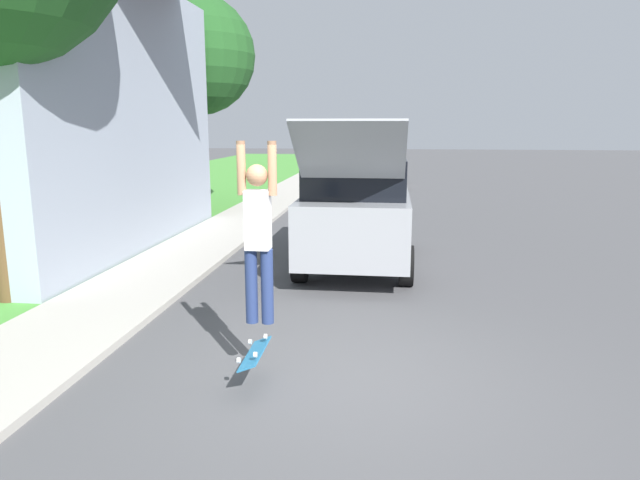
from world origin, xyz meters
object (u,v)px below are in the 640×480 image
(lawn_tree_far, at_px, (196,56))
(car_down_street, at_px, (384,171))
(skateboard, at_px, (255,352))
(suv_parked, at_px, (358,205))
(skateboarder, at_px, (258,232))

(lawn_tree_far, relative_size, car_down_street, 1.45)
(skateboard, bearing_deg, suv_parked, 82.33)
(suv_parked, bearing_deg, skateboard, -97.67)
(lawn_tree_far, distance_m, skateboarder, 13.12)
(suv_parked, distance_m, skateboard, 5.59)
(skateboarder, bearing_deg, lawn_tree_far, 111.49)
(car_down_street, xyz_separation_m, skateboarder, (-0.99, -20.05, 0.94))
(suv_parked, bearing_deg, car_down_street, 88.96)
(lawn_tree_far, height_order, suv_parked, lawn_tree_far)
(skateboarder, relative_size, skateboard, 2.46)
(skateboarder, bearing_deg, skateboard, -94.65)
(skateboard, bearing_deg, lawn_tree_far, 111.09)
(car_down_street, bearing_deg, suv_parked, -91.04)
(suv_parked, relative_size, skateboard, 6.75)
(lawn_tree_far, height_order, skateboard, lawn_tree_far)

